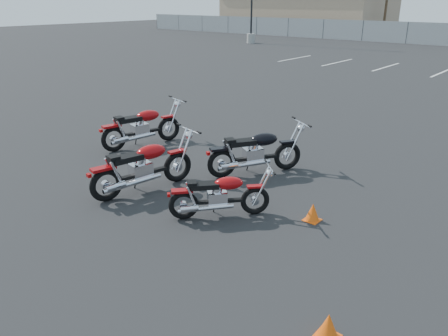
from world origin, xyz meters
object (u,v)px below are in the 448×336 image
Objects in this scene: motorcycle_front_red at (142,127)px; motorcycle_second_black at (255,152)px; motorcycle_third_red at (143,167)px; motorcycle_rear_red at (219,195)px.

motorcycle_front_red reaches higher than motorcycle_second_black.
motorcycle_second_black is 2.47m from motorcycle_third_red.
motorcycle_third_red reaches higher than motorcycle_rear_red.
motorcycle_third_red reaches higher than motorcycle_second_black.
motorcycle_second_black is 0.92× the size of motorcycle_third_red.
motorcycle_second_black is at bearing 109.57° from motorcycle_rear_red.
motorcycle_second_black is (3.42, 0.31, -0.01)m from motorcycle_front_red.
motorcycle_second_black is 1.32× the size of motorcycle_rear_red.
motorcycle_rear_red is (4.16, -1.75, -0.10)m from motorcycle_front_red.
motorcycle_rear_red is at bearing -22.87° from motorcycle_front_red.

